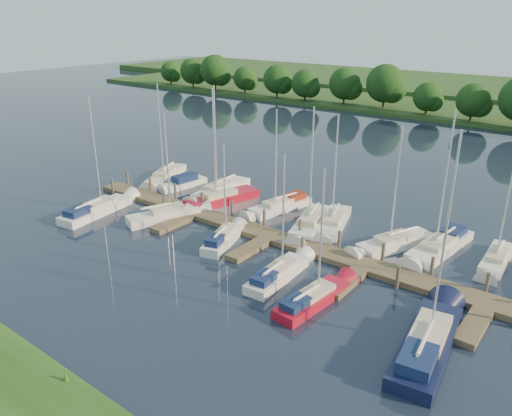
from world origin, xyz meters
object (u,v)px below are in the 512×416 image
Objects in this scene: sailboat_s_2 at (224,239)px; motorboat at (184,184)px; sailboat_n_0 at (165,177)px; dock at (267,239)px; sailboat_n_5 at (310,225)px.

motorboat is at bearing 130.07° from sailboat_s_2.
sailboat_n_0 is at bearing 1.19° from motorboat.
sailboat_s_2 reaches higher than dock.
sailboat_n_0 is at bearing -20.94° from sailboat_n_5.
sailboat_n_0 is 19.06m from sailboat_n_5.
dock is 3.82× the size of sailboat_n_5.
dock is at bearing 137.51° from sailboat_n_0.
sailboat_s_2 is (-2.43, -2.27, 0.13)m from dock.
motorboat is (3.23, -0.39, 0.06)m from sailboat_n_0.
sailboat_n_0 reaches higher than dock.
sailboat_n_5 is at bearing 72.24° from dock.
dock is 3.33m from sailboat_s_2.
sailboat_n_0 is 0.99× the size of sailboat_n_5.
sailboat_n_0 is at bearing 134.74° from sailboat_s_2.
motorboat is at bearing -20.50° from sailboat_n_5.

